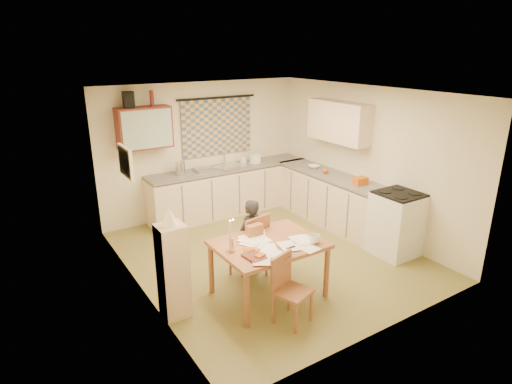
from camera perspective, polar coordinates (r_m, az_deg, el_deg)
floor at (r=6.78m, az=1.77°, el=-8.46°), size 4.00×4.50×0.02m
ceiling at (r=6.05m, az=2.01°, el=13.27°), size 4.00×4.50×0.02m
wall_back at (r=8.20m, az=-7.12°, el=5.67°), size 4.00×0.02×2.50m
wall_front at (r=4.73m, az=17.60°, el=-5.07°), size 4.00×0.02×2.50m
wall_left at (r=5.48m, az=-15.76°, el=-1.60°), size 0.02×4.50×2.50m
wall_right at (r=7.58m, az=14.56°, el=4.12°), size 0.02×4.50×2.50m
window_blind at (r=8.21m, az=-5.20°, el=8.61°), size 1.45×0.03×1.05m
curtain_rod at (r=8.12m, az=-5.25°, el=12.41°), size 1.60×0.04×0.04m
wall_cabinet at (r=7.51m, az=-14.68°, el=8.28°), size 0.90×0.34×0.70m
wall_cabinet_glass at (r=7.35m, az=-14.25°, el=8.10°), size 0.84×0.02×0.64m
upper_cabinet_right at (r=7.71m, az=11.00°, el=9.19°), size 0.34×1.30×0.70m
framed_print at (r=5.72m, az=-16.99°, el=3.89°), size 0.04×0.50×0.40m
print_canvas at (r=5.73m, az=-16.75°, el=3.93°), size 0.01×0.42×0.32m
counter_back at (r=8.34m, az=-3.27°, el=0.31°), size 3.30×0.62×0.92m
counter_right at (r=7.78m, az=11.05°, el=-1.40°), size 0.62×2.95×0.92m
stove at (r=6.97m, az=18.21°, el=-4.01°), size 0.65×0.65×1.00m
sink at (r=8.21m, az=-3.45°, el=3.13°), size 0.65×0.58×0.10m
tap at (r=8.30m, az=-4.24°, el=4.58°), size 0.04×0.04×0.28m
dish_rack at (r=7.94m, az=-6.95°, el=3.02°), size 0.36×0.32×0.06m
kettle at (r=7.74m, az=-10.06°, el=3.13°), size 0.20×0.20×0.24m
mixing_bowl at (r=8.45m, az=-0.12°, el=4.47°), size 0.32×0.32×0.16m
soap_bottle at (r=8.37m, az=-1.72°, el=4.38°), size 0.11×0.12×0.18m
bowl at (r=8.15m, az=7.72°, el=3.37°), size 0.33×0.33×0.05m
orange_bag at (r=7.31m, az=13.73°, el=1.46°), size 0.23×0.18×0.12m
fruit_orange at (r=7.83m, az=9.27°, el=2.83°), size 0.10×0.10×0.10m
speaker at (r=7.38m, az=-16.67°, el=11.71°), size 0.18×0.22×0.26m
bottle_green at (r=7.40m, az=-16.11°, el=11.78°), size 0.09×0.09×0.26m
bottle_brown at (r=7.49m, az=-13.73°, el=12.06°), size 0.08×0.08×0.26m
dining_table at (r=5.61m, az=1.66°, el=-10.16°), size 1.32×1.01×0.75m
chair_far at (r=6.08m, az=-0.91°, el=-8.62°), size 0.50×0.50×0.94m
chair_near at (r=5.18m, az=4.69°, el=-14.44°), size 0.48×0.48×0.83m
person at (r=5.97m, az=-0.80°, el=-6.21°), size 0.58×0.52×1.13m
shelf_stand at (r=5.20m, az=-10.98°, el=-10.36°), size 0.32×0.30×1.18m
lampshade at (r=4.90m, az=-11.48°, el=-3.19°), size 0.20×0.20×0.22m
letter_rack at (r=5.57m, az=-0.18°, el=-5.15°), size 0.23×0.11×0.16m
mug at (r=5.45m, az=7.83°, el=-6.22°), size 0.20×0.20×0.11m
magazine at (r=5.00m, az=-1.20°, el=-8.95°), size 0.25×0.31×0.03m
book at (r=5.18m, az=-1.58°, el=-8.01°), size 0.36×0.37×0.02m
orange_box at (r=5.06m, az=0.58°, el=-8.55°), size 0.14×0.11×0.04m
eyeglasses at (r=5.29m, az=4.71°, el=-7.45°), size 0.13×0.05×0.02m
candle_holder at (r=5.17m, az=-3.27°, el=-7.05°), size 0.07×0.07×0.18m
candle at (r=5.10m, az=-3.46°, el=-4.97°), size 0.03×0.03×0.22m
candle_flame at (r=5.05m, az=-3.08°, el=-3.72°), size 0.02×0.02×0.02m
papers at (r=5.38m, az=2.23°, el=-6.92°), size 1.06×1.01×0.02m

